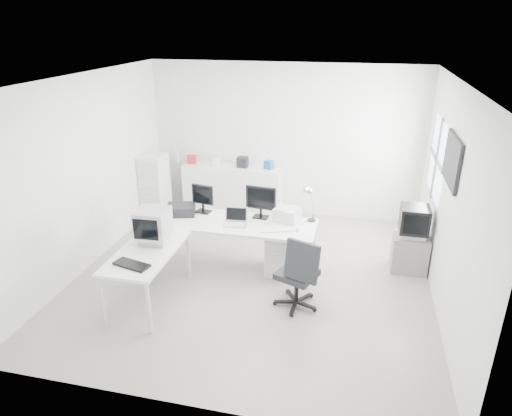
% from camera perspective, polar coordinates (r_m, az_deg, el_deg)
% --- Properties ---
extents(floor, '(5.00, 5.00, 0.01)m').
position_cam_1_polar(floor, '(6.76, -0.39, -8.49)').
color(floor, '#B8B1A5').
rests_on(floor, ground).
extents(ceiling, '(5.00, 5.00, 0.01)m').
position_cam_1_polar(ceiling, '(5.83, -0.46, 15.80)').
color(ceiling, white).
rests_on(ceiling, back_wall).
extents(back_wall, '(5.00, 0.02, 2.80)m').
position_cam_1_polar(back_wall, '(8.50, 3.53, 8.34)').
color(back_wall, silver).
rests_on(back_wall, floor).
extents(left_wall, '(0.02, 5.00, 2.80)m').
position_cam_1_polar(left_wall, '(7.13, -20.42, 4.11)').
color(left_wall, silver).
rests_on(left_wall, floor).
extents(right_wall, '(0.02, 5.00, 2.80)m').
position_cam_1_polar(right_wall, '(6.11, 23.02, 0.73)').
color(right_wall, silver).
rests_on(right_wall, floor).
extents(window, '(0.02, 1.20, 1.10)m').
position_cam_1_polar(window, '(7.17, 21.71, 5.71)').
color(window, white).
rests_on(window, right_wall).
extents(wall_picture, '(0.04, 0.90, 0.60)m').
position_cam_1_polar(wall_picture, '(6.05, 23.32, 5.49)').
color(wall_picture, black).
rests_on(wall_picture, right_wall).
extents(main_desk, '(2.40, 0.80, 0.75)m').
position_cam_1_polar(main_desk, '(6.81, -2.75, -4.63)').
color(main_desk, silver).
rests_on(main_desk, floor).
extents(side_desk, '(0.70, 1.40, 0.75)m').
position_cam_1_polar(side_desk, '(6.20, -13.21, -8.25)').
color(side_desk, silver).
rests_on(side_desk, floor).
extents(drawer_pedestal, '(0.40, 0.50, 0.60)m').
position_cam_1_polar(drawer_pedestal, '(6.76, 3.13, -5.62)').
color(drawer_pedestal, silver).
rests_on(drawer_pedestal, floor).
extents(inkjet_printer, '(0.49, 0.42, 0.15)m').
position_cam_1_polar(inkjet_printer, '(6.97, -9.35, -0.20)').
color(inkjet_printer, black).
rests_on(inkjet_printer, main_desk).
extents(lcd_monitor_small, '(0.38, 0.26, 0.44)m').
position_cam_1_polar(lcd_monitor_small, '(6.94, -6.67, 1.15)').
color(lcd_monitor_small, black).
rests_on(lcd_monitor_small, main_desk).
extents(lcd_monitor_large, '(0.47, 0.23, 0.47)m').
position_cam_1_polar(lcd_monitor_large, '(6.70, 0.61, 0.67)').
color(lcd_monitor_large, black).
rests_on(lcd_monitor_large, main_desk).
extents(laptop, '(0.34, 0.34, 0.21)m').
position_cam_1_polar(laptop, '(6.51, -2.64, -1.33)').
color(laptop, '#B7B7BA').
rests_on(laptop, main_desk).
extents(white_keyboard, '(0.45, 0.26, 0.02)m').
position_cam_1_polar(white_keyboard, '(6.38, 2.46, -2.77)').
color(white_keyboard, silver).
rests_on(white_keyboard, main_desk).
extents(white_mouse, '(0.07, 0.07, 0.07)m').
position_cam_1_polar(white_mouse, '(6.37, 5.20, -2.64)').
color(white_mouse, silver).
rests_on(white_mouse, main_desk).
extents(laser_printer, '(0.41, 0.37, 0.20)m').
position_cam_1_polar(laser_printer, '(6.66, 3.91, -0.83)').
color(laser_printer, '#BDBDBD').
rests_on(laser_printer, main_desk).
extents(desk_lamp, '(0.19, 0.19, 0.44)m').
position_cam_1_polar(desk_lamp, '(6.65, 7.03, 0.15)').
color(desk_lamp, silver).
rests_on(desk_lamp, main_desk).
extents(crt_monitor, '(0.46, 0.46, 0.50)m').
position_cam_1_polar(crt_monitor, '(6.11, -12.73, -2.04)').
color(crt_monitor, '#B7B7BA').
rests_on(crt_monitor, side_desk).
extents(black_keyboard, '(0.48, 0.29, 0.03)m').
position_cam_1_polar(black_keyboard, '(5.70, -15.28, -6.84)').
color(black_keyboard, black).
rests_on(black_keyboard, side_desk).
extents(office_chair, '(0.77, 0.77, 1.03)m').
position_cam_1_polar(office_chair, '(5.90, 5.17, -7.82)').
color(office_chair, '#25272A').
rests_on(office_chair, floor).
extents(tv_cabinet, '(0.51, 0.42, 0.56)m').
position_cam_1_polar(tv_cabinet, '(7.16, 18.63, -5.35)').
color(tv_cabinet, slate).
rests_on(tv_cabinet, floor).
extents(crt_tv, '(0.50, 0.48, 0.45)m').
position_cam_1_polar(crt_tv, '(6.95, 19.15, -1.68)').
color(crt_tv, black).
rests_on(crt_tv, tv_cabinet).
extents(sideboard, '(1.87, 0.47, 0.93)m').
position_cam_1_polar(sideboard, '(8.73, -2.92, 2.32)').
color(sideboard, silver).
rests_on(sideboard, floor).
extents(clutter_box_a, '(0.18, 0.17, 0.16)m').
position_cam_1_polar(clutter_box_a, '(8.80, -8.04, 6.04)').
color(clutter_box_a, red).
rests_on(clutter_box_a, sideboard).
extents(clutter_box_b, '(0.14, 0.12, 0.13)m').
position_cam_1_polar(clutter_box_b, '(8.64, -4.92, 5.78)').
color(clutter_box_b, silver).
rests_on(clutter_box_b, sideboard).
extents(clutter_box_c, '(0.20, 0.18, 0.19)m').
position_cam_1_polar(clutter_box_c, '(8.50, -1.69, 5.76)').
color(clutter_box_c, black).
rests_on(clutter_box_c, sideboard).
extents(clutter_box_d, '(0.19, 0.18, 0.15)m').
position_cam_1_polar(clutter_box_d, '(8.40, 1.62, 5.42)').
color(clutter_box_d, '#164E9F').
rests_on(clutter_box_d, sideboard).
extents(clutter_bottle, '(0.07, 0.07, 0.22)m').
position_cam_1_polar(clutter_bottle, '(8.94, -9.77, 6.40)').
color(clutter_bottle, silver).
rests_on(clutter_bottle, sideboard).
extents(filing_cabinet, '(0.42, 0.50, 1.21)m').
position_cam_1_polar(filing_cabinet, '(8.69, -12.50, 2.66)').
color(filing_cabinet, silver).
rests_on(filing_cabinet, floor).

